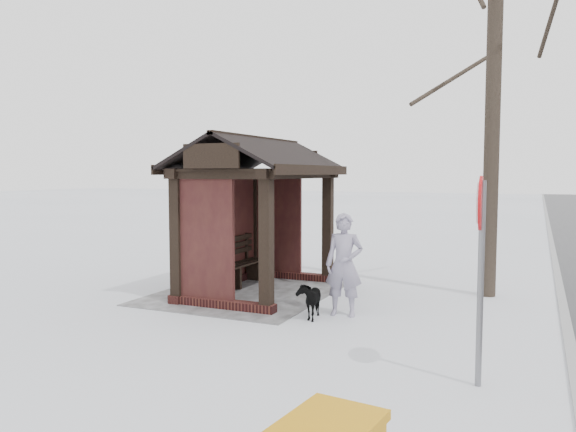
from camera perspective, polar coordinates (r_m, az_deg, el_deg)
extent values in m
plane|color=silver|center=(11.33, -2.92, -7.71)|extent=(120.00, 120.00, 0.00)
cube|color=gray|center=(10.16, 26.37, -9.53)|extent=(120.00, 0.15, 0.06)
cube|color=#939499|center=(11.42, -3.82, -7.58)|extent=(4.20, 3.20, 0.02)
cube|color=#381514|center=(11.74, -6.87, -6.91)|extent=(3.30, 0.22, 0.16)
cube|color=#381514|center=(12.64, 0.18, -6.07)|extent=(0.22, 2.10, 0.16)
cube|color=#381514|center=(10.03, -6.86, -8.86)|extent=(0.22, 2.10, 0.16)
cube|color=black|center=(12.16, 4.06, -1.40)|extent=(0.20, 0.20, 2.30)
cube|color=black|center=(9.41, -2.21, -3.08)|extent=(0.20, 0.20, 2.30)
cube|color=black|center=(12.88, -3.48, -1.08)|extent=(0.20, 0.20, 2.30)
cube|color=black|center=(10.33, -11.21, -2.50)|extent=(0.20, 0.20, 2.30)
cube|color=black|center=(11.57, -6.92, -1.32)|extent=(2.80, 0.08, 2.14)
cube|color=black|center=(12.62, -1.13, -0.82)|extent=(0.08, 1.17, 2.14)
cube|color=black|center=(10.00, -8.47, -2.23)|extent=(0.08, 1.17, 2.14)
cube|color=black|center=(10.70, 1.34, 4.31)|extent=(3.40, 0.20, 0.18)
cube|color=black|center=(11.52, -6.97, 4.28)|extent=(3.40, 0.20, 0.18)
cylinder|color=black|center=(11.56, 20.18, 13.59)|extent=(0.29, 0.29, 8.55)
imported|color=#8F889F|center=(9.38, 5.72, -4.93)|extent=(0.49, 0.67, 1.71)
imported|color=black|center=(9.28, 2.19, -8.44)|extent=(0.80, 0.49, 0.62)
cube|color=#C17F0B|center=(4.08, 3.82, -20.74)|extent=(0.95, 0.71, 0.07)
cylinder|color=slate|center=(6.58, 18.97, -6.59)|extent=(0.07, 0.07, 2.29)
cylinder|color=#B40C10|center=(6.47, 18.99, 1.25)|extent=(0.60, 0.05, 0.60)
cylinder|color=white|center=(6.47, 18.82, 1.25)|extent=(0.46, 0.05, 0.46)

